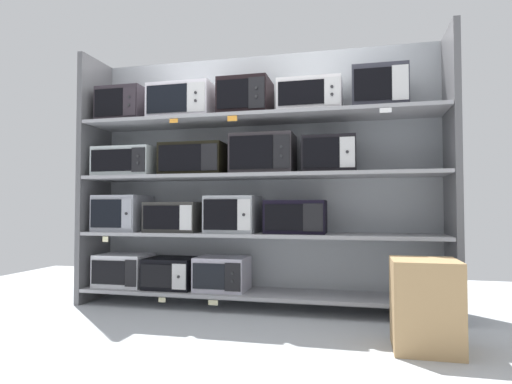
{
  "coord_description": "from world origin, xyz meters",
  "views": [
    {
      "loc": [
        0.86,
        -3.62,
        0.86
      ],
      "look_at": [
        0.0,
        0.0,
        0.99
      ],
      "focal_mm": 30.45,
      "sensor_mm": 36.0,
      "label": 1
    }
  ],
  "objects_px": {
    "microwave_10": "(329,155)",
    "microwave_14": "(310,98)",
    "microwave_1": "(172,273)",
    "microwave_3": "(123,213)",
    "microwave_8": "(194,160)",
    "microwave_15": "(379,90)",
    "microwave_5": "(233,214)",
    "microwave_6": "(296,217)",
    "microwave_4": "(176,217)",
    "microwave_13": "(246,99)",
    "microwave_12": "(183,103)",
    "microwave_11": "(124,106)",
    "microwave_2": "(222,273)",
    "shipping_carton": "(425,304)",
    "microwave_0": "(124,270)",
    "microwave_9": "(263,155)",
    "microwave_7": "(129,163)"
  },
  "relations": [
    {
      "from": "microwave_8",
      "to": "microwave_13",
      "type": "bearing_deg",
      "value": 0.02
    },
    {
      "from": "microwave_6",
      "to": "microwave_8",
      "type": "height_order",
      "value": "microwave_8"
    },
    {
      "from": "microwave_14",
      "to": "microwave_3",
      "type": "bearing_deg",
      "value": -179.99
    },
    {
      "from": "microwave_2",
      "to": "microwave_13",
      "type": "bearing_deg",
      "value": -0.01
    },
    {
      "from": "microwave_14",
      "to": "microwave_9",
      "type": "bearing_deg",
      "value": -179.94
    },
    {
      "from": "microwave_9",
      "to": "microwave_12",
      "type": "distance_m",
      "value": 0.89
    },
    {
      "from": "microwave_4",
      "to": "microwave_9",
      "type": "bearing_deg",
      "value": -0.02
    },
    {
      "from": "microwave_2",
      "to": "microwave_6",
      "type": "distance_m",
      "value": 0.81
    },
    {
      "from": "microwave_5",
      "to": "microwave_7",
      "type": "height_order",
      "value": "microwave_7"
    },
    {
      "from": "microwave_7",
      "to": "microwave_6",
      "type": "bearing_deg",
      "value": -0.0
    },
    {
      "from": "microwave_7",
      "to": "microwave_15",
      "type": "xyz_separation_m",
      "value": [
        2.23,
        0.0,
        0.54
      ]
    },
    {
      "from": "microwave_4",
      "to": "microwave_13",
      "type": "height_order",
      "value": "microwave_13"
    },
    {
      "from": "microwave_11",
      "to": "microwave_12",
      "type": "bearing_deg",
      "value": -0.0
    },
    {
      "from": "microwave_12",
      "to": "microwave_14",
      "type": "relative_size",
      "value": 1.09
    },
    {
      "from": "microwave_15",
      "to": "microwave_1",
      "type": "bearing_deg",
      "value": 180.0
    },
    {
      "from": "microwave_8",
      "to": "microwave_10",
      "type": "bearing_deg",
      "value": 0.0
    },
    {
      "from": "microwave_4",
      "to": "microwave_11",
      "type": "relative_size",
      "value": 1.09
    },
    {
      "from": "microwave_0",
      "to": "shipping_carton",
      "type": "relative_size",
      "value": 0.85
    },
    {
      "from": "microwave_9",
      "to": "microwave_13",
      "type": "distance_m",
      "value": 0.52
    },
    {
      "from": "microwave_3",
      "to": "microwave_12",
      "type": "relative_size",
      "value": 0.74
    },
    {
      "from": "microwave_11",
      "to": "shipping_carton",
      "type": "xyz_separation_m",
      "value": [
        2.51,
        -0.8,
        -1.53
      ]
    },
    {
      "from": "microwave_8",
      "to": "microwave_12",
      "type": "height_order",
      "value": "microwave_12"
    },
    {
      "from": "microwave_3",
      "to": "microwave_7",
      "type": "bearing_deg",
      "value": 0.08
    },
    {
      "from": "microwave_1",
      "to": "microwave_3",
      "type": "relative_size",
      "value": 1.02
    },
    {
      "from": "microwave_12",
      "to": "microwave_15",
      "type": "xyz_separation_m",
      "value": [
        1.71,
        0.0,
        0.01
      ]
    },
    {
      "from": "microwave_6",
      "to": "microwave_13",
      "type": "distance_m",
      "value": 1.11
    },
    {
      "from": "microwave_5",
      "to": "microwave_11",
      "type": "distance_m",
      "value": 1.46
    },
    {
      "from": "microwave_6",
      "to": "microwave_12",
      "type": "bearing_deg",
      "value": -179.99
    },
    {
      "from": "microwave_8",
      "to": "microwave_15",
      "type": "distance_m",
      "value": 1.68
    },
    {
      "from": "microwave_1",
      "to": "microwave_7",
      "type": "height_order",
      "value": "microwave_7"
    },
    {
      "from": "microwave_1",
      "to": "microwave_9",
      "type": "xyz_separation_m",
      "value": [
        0.84,
        -0.0,
        1.04
      ]
    },
    {
      "from": "microwave_0",
      "to": "microwave_8",
      "type": "height_order",
      "value": "microwave_8"
    },
    {
      "from": "microwave_11",
      "to": "microwave_14",
      "type": "distance_m",
      "value": 1.73
    },
    {
      "from": "microwave_9",
      "to": "microwave_10",
      "type": "xyz_separation_m",
      "value": [
        0.56,
        0.0,
        -0.02
      ]
    },
    {
      "from": "microwave_15",
      "to": "microwave_4",
      "type": "bearing_deg",
      "value": -180.0
    },
    {
      "from": "microwave_4",
      "to": "microwave_7",
      "type": "bearing_deg",
      "value": 179.99
    },
    {
      "from": "microwave_5",
      "to": "microwave_15",
      "type": "relative_size",
      "value": 0.99
    },
    {
      "from": "microwave_11",
      "to": "shipping_carton",
      "type": "height_order",
      "value": "microwave_11"
    },
    {
      "from": "microwave_10",
      "to": "microwave_12",
      "type": "height_order",
      "value": "microwave_12"
    },
    {
      "from": "microwave_10",
      "to": "microwave_14",
      "type": "xyz_separation_m",
      "value": [
        -0.16,
        0.0,
        0.49
      ]
    },
    {
      "from": "microwave_7",
      "to": "microwave_15",
      "type": "height_order",
      "value": "microwave_15"
    },
    {
      "from": "microwave_8",
      "to": "microwave_13",
      "type": "height_order",
      "value": "microwave_13"
    },
    {
      "from": "microwave_1",
      "to": "microwave_2",
      "type": "relative_size",
      "value": 0.99
    },
    {
      "from": "microwave_15",
      "to": "microwave_2",
      "type": "bearing_deg",
      "value": -180.0
    },
    {
      "from": "microwave_3",
      "to": "microwave_14",
      "type": "distance_m",
      "value": 1.99
    },
    {
      "from": "microwave_10",
      "to": "microwave_12",
      "type": "xyz_separation_m",
      "value": [
        -1.3,
        0.0,
        0.51
      ]
    },
    {
      "from": "microwave_12",
      "to": "microwave_13",
      "type": "distance_m",
      "value": 0.59
    },
    {
      "from": "microwave_2",
      "to": "microwave_7",
      "type": "bearing_deg",
      "value": 180.0
    },
    {
      "from": "microwave_5",
      "to": "microwave_6",
      "type": "relative_size",
      "value": 0.86
    },
    {
      "from": "microwave_2",
      "to": "microwave_14",
      "type": "bearing_deg",
      "value": 0.01
    }
  ]
}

